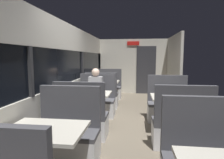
# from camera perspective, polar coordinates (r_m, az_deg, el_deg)

# --- Properties ---
(ground_plane) EXTENTS (3.30, 9.20, 0.02)m
(ground_plane) POSITION_cam_1_polar(r_m,az_deg,el_deg) (4.34, 5.24, -14.28)
(ground_plane) COLOR #665B4C
(carriage_window_panel_left) EXTENTS (0.09, 8.48, 2.30)m
(carriage_window_panel_left) POSITION_cam_1_polar(r_m,az_deg,el_deg) (4.37, -13.98, 0.77)
(carriage_window_panel_left) COLOR beige
(carriage_window_panel_left) RESTS_ON ground_plane
(carriage_end_bulkhead) EXTENTS (2.90, 0.11, 2.30)m
(carriage_end_bulkhead) POSITION_cam_1_polar(r_m,az_deg,el_deg) (8.26, 6.64, 3.78)
(carriage_end_bulkhead) COLOR beige
(carriage_end_bulkhead) RESTS_ON ground_plane
(carriage_aisle_panel_right) EXTENTS (0.08, 2.40, 2.30)m
(carriage_aisle_panel_right) POSITION_cam_1_polar(r_m,az_deg,el_deg) (7.20, 17.74, 3.20)
(carriage_aisle_panel_right) COLOR beige
(carriage_aisle_panel_right) RESTS_ON ground_plane
(dining_table_near_window) EXTENTS (0.90, 0.70, 0.74)m
(dining_table_near_window) POSITION_cam_1_polar(r_m,az_deg,el_deg) (2.39, -19.29, -15.87)
(dining_table_near_window) COLOR #9E9EA3
(dining_table_near_window) RESTS_ON ground_plane
(bench_near_window_facing_entry) EXTENTS (0.95, 0.50, 1.10)m
(bench_near_window_facing_entry) POSITION_cam_1_polar(r_m,az_deg,el_deg) (3.10, -13.10, -16.55)
(bench_near_window_facing_entry) COLOR silver
(bench_near_window_facing_entry) RESTS_ON ground_plane
(dining_table_mid_window) EXTENTS (0.90, 0.70, 0.74)m
(dining_table_mid_window) POSITION_cam_1_polar(r_m,az_deg,el_deg) (4.39, -6.43, -5.24)
(dining_table_mid_window) COLOR #9E9EA3
(dining_table_mid_window) RESTS_ON ground_plane
(bench_mid_window_facing_end) EXTENTS (0.95, 0.50, 1.10)m
(bench_mid_window_facing_end) POSITION_cam_1_polar(r_m,az_deg,el_deg) (3.82, -8.85, -11.94)
(bench_mid_window_facing_end) COLOR silver
(bench_mid_window_facing_end) RESTS_ON ground_plane
(bench_mid_window_facing_entry) EXTENTS (0.95, 0.50, 1.10)m
(bench_mid_window_facing_entry) POSITION_cam_1_polar(r_m,az_deg,el_deg) (5.12, -4.56, -7.07)
(bench_mid_window_facing_entry) COLOR silver
(bench_mid_window_facing_entry) RESTS_ON ground_plane
(dining_table_far_window) EXTENTS (0.90, 0.70, 0.74)m
(dining_table_far_window) POSITION_cam_1_polar(r_m,az_deg,el_deg) (6.53, -1.94, -1.31)
(dining_table_far_window) COLOR #9E9EA3
(dining_table_far_window) RESTS_ON ground_plane
(bench_far_window_facing_end) EXTENTS (0.95, 0.50, 1.10)m
(bench_far_window_facing_end) POSITION_cam_1_polar(r_m,az_deg,el_deg) (5.90, -2.98, -5.23)
(bench_far_window_facing_end) COLOR silver
(bench_far_window_facing_end) RESTS_ON ground_plane
(bench_far_window_facing_entry) EXTENTS (0.95, 0.50, 1.10)m
(bench_far_window_facing_entry) POSITION_cam_1_polar(r_m,az_deg,el_deg) (7.26, -1.07, -2.99)
(bench_far_window_facing_entry) COLOR silver
(bench_far_window_facing_entry) RESTS_ON ground_plane
(dining_table_rear_aisle) EXTENTS (0.90, 0.70, 0.74)m
(dining_table_rear_aisle) POSITION_cam_1_polar(r_m,az_deg,el_deg) (4.15, 17.82, -6.20)
(dining_table_rear_aisle) COLOR #9E9EA3
(dining_table_rear_aisle) RESTS_ON ground_plane
(bench_rear_aisle_facing_end) EXTENTS (0.95, 0.50, 1.10)m
(bench_rear_aisle_facing_end) POSITION_cam_1_polar(r_m,az_deg,el_deg) (3.58, 19.78, -13.52)
(bench_rear_aisle_facing_end) COLOR silver
(bench_rear_aisle_facing_end) RESTS_ON ground_plane
(bench_rear_aisle_facing_entry) EXTENTS (0.95, 0.50, 1.10)m
(bench_rear_aisle_facing_entry) POSITION_cam_1_polar(r_m,az_deg,el_deg) (4.89, 16.15, -7.96)
(bench_rear_aisle_facing_entry) COLOR silver
(bench_rear_aisle_facing_entry) RESTS_ON ground_plane
(seated_passenger) EXTENTS (0.47, 0.55, 1.26)m
(seated_passenger) POSITION_cam_1_polar(r_m,az_deg,el_deg) (5.01, -4.75, -4.94)
(seated_passenger) COLOR #26262D
(seated_passenger) RESTS_ON ground_plane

